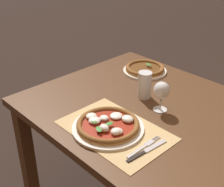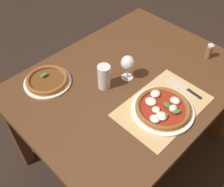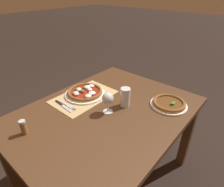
{
  "view_description": "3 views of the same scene",
  "coord_description": "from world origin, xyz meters",
  "px_view_note": "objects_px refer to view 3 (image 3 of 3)",
  "views": [
    {
      "loc": [
        0.79,
        -1.07,
        1.56
      ],
      "look_at": [
        -0.23,
        -0.1,
        0.79
      ],
      "focal_mm": 50.0,
      "sensor_mm": 36.0,
      "label": 1
    },
    {
      "loc": [
        -0.85,
        -0.71,
        1.8
      ],
      "look_at": [
        -0.22,
        -0.07,
        0.84
      ],
      "focal_mm": 42.0,
      "sensor_mm": 36.0,
      "label": 2
    },
    {
      "loc": [
        0.8,
        0.75,
        1.52
      ],
      "look_at": [
        -0.14,
        -0.06,
        0.8
      ],
      "focal_mm": 30.0,
      "sensor_mm": 36.0,
      "label": 3
    }
  ],
  "objects_px": {
    "pizza_far": "(169,104)",
    "pepper_shaker": "(23,127)",
    "knife": "(63,106)",
    "pizza_near": "(85,92)",
    "fork": "(67,105)",
    "pint_glass": "(125,98)",
    "wine_glass": "(108,99)"
  },
  "relations": [
    {
      "from": "pizza_far",
      "to": "pepper_shaker",
      "type": "height_order",
      "value": "pepper_shaker"
    },
    {
      "from": "knife",
      "to": "pizza_near",
      "type": "bearing_deg",
      "value": -177.95
    },
    {
      "from": "fork",
      "to": "knife",
      "type": "xyz_separation_m",
      "value": [
        0.03,
        -0.01,
        0.0
      ]
    },
    {
      "from": "pepper_shaker",
      "to": "pint_glass",
      "type": "bearing_deg",
      "value": 156.64
    },
    {
      "from": "wine_glass",
      "to": "pepper_shaker",
      "type": "xyz_separation_m",
      "value": [
        0.49,
        -0.23,
        -0.06
      ]
    },
    {
      "from": "pint_glass",
      "to": "pepper_shaker",
      "type": "distance_m",
      "value": 0.69
    },
    {
      "from": "pizza_far",
      "to": "pint_glass",
      "type": "xyz_separation_m",
      "value": [
        0.21,
        -0.25,
        0.05
      ]
    },
    {
      "from": "pint_glass",
      "to": "fork",
      "type": "xyz_separation_m",
      "value": [
        0.28,
        -0.32,
        -0.06
      ]
    },
    {
      "from": "pizza_near",
      "to": "fork",
      "type": "xyz_separation_m",
      "value": [
        0.2,
        0.02,
        -0.02
      ]
    },
    {
      "from": "pint_glass",
      "to": "fork",
      "type": "distance_m",
      "value": 0.44
    },
    {
      "from": "pizza_far",
      "to": "wine_glass",
      "type": "xyz_separation_m",
      "value": [
        0.36,
        -0.29,
        0.09
      ]
    },
    {
      "from": "fork",
      "to": "pepper_shaker",
      "type": "bearing_deg",
      "value": 7.92
    },
    {
      "from": "pint_glass",
      "to": "knife",
      "type": "bearing_deg",
      "value": -47.29
    },
    {
      "from": "pint_glass",
      "to": "wine_glass",
      "type": "bearing_deg",
      "value": -16.66
    },
    {
      "from": "pizza_far",
      "to": "wine_glass",
      "type": "height_order",
      "value": "wine_glass"
    },
    {
      "from": "fork",
      "to": "pizza_near",
      "type": "bearing_deg",
      "value": -174.47
    },
    {
      "from": "knife",
      "to": "pepper_shaker",
      "type": "relative_size",
      "value": 2.22
    },
    {
      "from": "pepper_shaker",
      "to": "knife",
      "type": "bearing_deg",
      "value": -169.57
    },
    {
      "from": "pizza_near",
      "to": "wine_glass",
      "type": "height_order",
      "value": "wine_glass"
    },
    {
      "from": "pizza_far",
      "to": "pint_glass",
      "type": "distance_m",
      "value": 0.33
    },
    {
      "from": "pizza_near",
      "to": "fork",
      "type": "relative_size",
      "value": 1.63
    },
    {
      "from": "pizza_near",
      "to": "fork",
      "type": "height_order",
      "value": "pizza_near"
    },
    {
      "from": "wine_glass",
      "to": "fork",
      "type": "height_order",
      "value": "wine_glass"
    },
    {
      "from": "pint_glass",
      "to": "pizza_far",
      "type": "bearing_deg",
      "value": 130.37
    },
    {
      "from": "pizza_near",
      "to": "pizza_far",
      "type": "xyz_separation_m",
      "value": [
        -0.3,
        0.59,
        -0.0
      ]
    },
    {
      "from": "pizza_far",
      "to": "wine_glass",
      "type": "relative_size",
      "value": 1.75
    },
    {
      "from": "wine_glass",
      "to": "knife",
      "type": "relative_size",
      "value": 0.72
    },
    {
      "from": "fork",
      "to": "knife",
      "type": "bearing_deg",
      "value": -23.88
    },
    {
      "from": "pizza_far",
      "to": "wine_glass",
      "type": "distance_m",
      "value": 0.47
    },
    {
      "from": "pepper_shaker",
      "to": "pizza_near",
      "type": "bearing_deg",
      "value": -172.93
    },
    {
      "from": "pizza_far",
      "to": "pint_glass",
      "type": "bearing_deg",
      "value": -49.63
    },
    {
      "from": "pizza_near",
      "to": "fork",
      "type": "bearing_deg",
      "value": 5.53
    }
  ]
}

